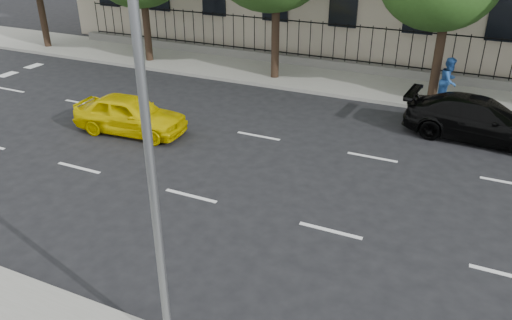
% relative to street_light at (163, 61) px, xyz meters
% --- Properties ---
extents(ground, '(120.00, 120.00, 0.00)m').
position_rel_street_light_xyz_m(ground, '(-2.50, 1.77, -5.15)').
color(ground, black).
rests_on(ground, ground).
extents(far_sidewalk, '(60.00, 4.00, 0.15)m').
position_rel_street_light_xyz_m(far_sidewalk, '(-2.50, 15.77, -5.07)').
color(far_sidewalk, gray).
rests_on(far_sidewalk, ground).
extents(lane_markings, '(49.60, 4.62, 0.01)m').
position_rel_street_light_xyz_m(lane_markings, '(-2.50, 6.52, -5.14)').
color(lane_markings, silver).
rests_on(lane_markings, ground).
extents(iron_fence, '(30.00, 0.50, 2.20)m').
position_rel_street_light_xyz_m(iron_fence, '(-2.50, 17.47, -4.50)').
color(iron_fence, slate).
rests_on(iron_fence, far_sidewalk).
extents(street_light, '(0.25, 3.32, 8.05)m').
position_rel_street_light_xyz_m(street_light, '(0.00, 0.00, 0.00)').
color(street_light, slate).
rests_on(street_light, near_sidewalk).
extents(yellow_taxi, '(4.14, 1.94, 1.37)m').
position_rel_street_light_xyz_m(yellow_taxi, '(-6.72, 7.20, -4.46)').
color(yellow_taxi, '#E5CB00').
rests_on(yellow_taxi, ground).
extents(black_sedan, '(5.08, 2.36, 1.43)m').
position_rel_street_light_xyz_m(black_sedan, '(4.40, 11.71, -4.43)').
color(black_sedan, black).
rests_on(black_sedan, ground).
extents(pedestrian_far, '(0.94, 1.07, 1.86)m').
position_rel_street_light_xyz_m(pedestrian_far, '(3.07, 14.51, -4.07)').
color(pedestrian_far, '#214C93').
rests_on(pedestrian_far, far_sidewalk).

